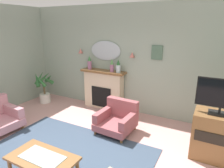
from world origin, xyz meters
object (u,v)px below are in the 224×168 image
(mantel_vase_right, at_px, (118,67))
(tv_flatscreen, at_px, (222,96))
(fireplace, at_px, (103,90))
(potted_plant_corner_palm, at_px, (44,87))
(wall_sconce_left, at_px, (81,51))
(wall_mirror, at_px, (105,51))
(mantel_vase_centre, at_px, (112,66))
(mantel_vase_left, at_px, (90,63))
(framed_picture, at_px, (157,53))
(tv_cabinet, at_px, (215,136))
(coffee_table, at_px, (43,160))
(wall_sconce_right, at_px, (132,55))
(armchair_in_corner, at_px, (117,118))

(mantel_vase_right, bearing_deg, tv_flatscreen, -22.90)
(fireplace, height_order, potted_plant_corner_palm, fireplace)
(mantel_vase_right, distance_m, wall_sconce_left, 1.40)
(fireplace, distance_m, wall_mirror, 1.15)
(mantel_vase_centre, distance_m, wall_mirror, 0.51)
(mantel_vase_left, xyz_separation_m, potted_plant_corner_palm, (-1.45, -0.50, -0.83))
(mantel_vase_right, distance_m, framed_picture, 1.10)
(tv_cabinet, height_order, tv_flatscreen, tv_flatscreen)
(mantel_vase_left, relative_size, coffee_table, 0.37)
(mantel_vase_left, xyz_separation_m, wall_sconce_left, (-0.40, 0.12, 0.32))
(mantel_vase_centre, relative_size, coffee_table, 0.34)
(fireplace, height_order, mantel_vase_right, mantel_vase_right)
(wall_mirror, bearing_deg, framed_picture, 0.38)
(mantel_vase_left, bearing_deg, mantel_vase_centre, 0.00)
(mantel_vase_left, xyz_separation_m, mantel_vase_centre, (0.75, 0.00, -0.01))
(mantel_vase_centre, height_order, wall_sconce_left, wall_sconce_left)
(wall_sconce_right, bearing_deg, framed_picture, 5.27)
(wall_mirror, bearing_deg, fireplace, -90.00)
(tv_cabinet, bearing_deg, framed_picture, 141.27)
(potted_plant_corner_palm, bearing_deg, coffee_table, -44.22)
(tv_flatscreen, bearing_deg, potted_plant_corner_palm, 173.40)
(wall_sconce_right, bearing_deg, coffee_table, -93.50)
(coffee_table, bearing_deg, mantel_vase_left, 110.36)
(wall_sconce_right, distance_m, armchair_in_corner, 1.76)
(mantel_vase_left, xyz_separation_m, armchair_in_corner, (1.43, -0.99, -1.04))
(armchair_in_corner, height_order, tv_flatscreen, tv_flatscreen)
(mantel_vase_centre, xyz_separation_m, wall_mirror, (-0.30, 0.17, 0.38))
(wall_sconce_right, bearing_deg, mantel_vase_left, -174.73)
(tv_flatscreen, xyz_separation_m, potted_plant_corner_palm, (-4.93, 0.57, -0.73))
(armchair_in_corner, xyz_separation_m, tv_cabinet, (2.05, -0.05, 0.15))
(wall_sconce_right, relative_size, armchair_in_corner, 0.16)
(armchair_in_corner, xyz_separation_m, tv_flatscreen, (2.05, -0.08, 0.94))
(tv_cabinet, bearing_deg, coffee_table, -140.72)
(wall_mirror, distance_m, armchair_in_corner, 2.07)
(mantel_vase_left, distance_m, wall_sconce_left, 0.52)
(fireplace, distance_m, tv_cabinet, 3.22)
(mantel_vase_right, distance_m, armchair_in_corner, 1.50)
(wall_sconce_left, relative_size, tv_cabinet, 0.16)
(wall_sconce_left, height_order, potted_plant_corner_palm, wall_sconce_left)
(fireplace, bearing_deg, coffee_table, -77.67)
(coffee_table, bearing_deg, potted_plant_corner_palm, 135.78)
(wall_sconce_left, height_order, tv_cabinet, wall_sconce_left)
(mantel_vase_right, bearing_deg, mantel_vase_left, 180.00)
(fireplace, relative_size, armchair_in_corner, 1.58)
(mantel_vase_centre, distance_m, potted_plant_corner_palm, 2.40)
(fireplace, distance_m, wall_sconce_right, 1.38)
(mantel_vase_left, xyz_separation_m, tv_cabinet, (3.48, -1.05, -0.89))
(armchair_in_corner, bearing_deg, mantel_vase_centre, 124.43)
(mantel_vase_left, height_order, tv_cabinet, mantel_vase_left)
(coffee_table, distance_m, tv_flatscreen, 3.17)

